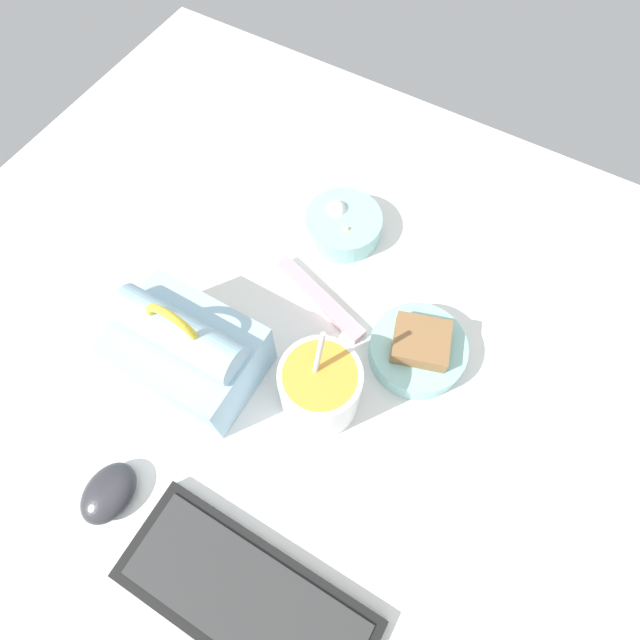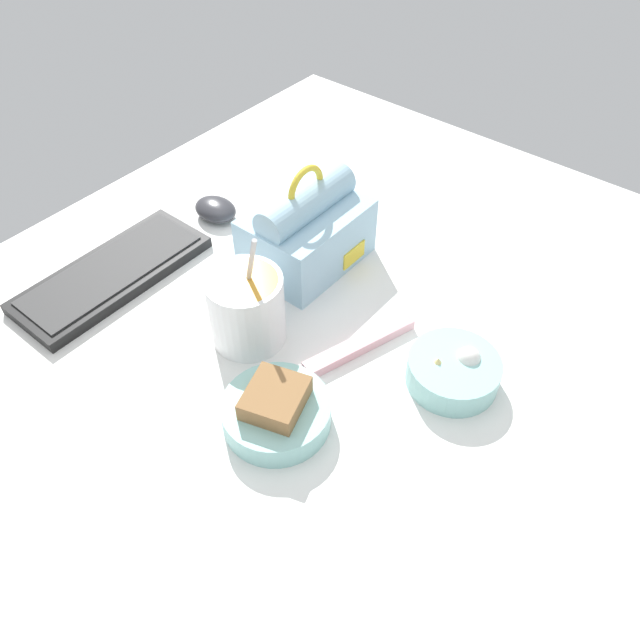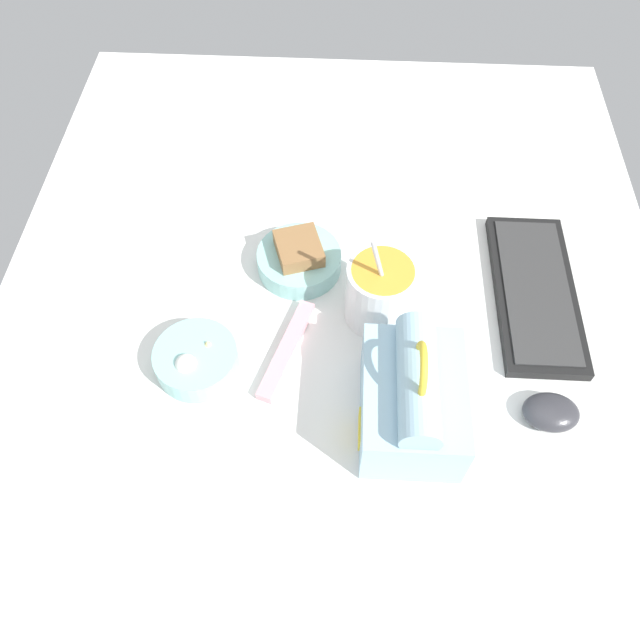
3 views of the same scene
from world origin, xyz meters
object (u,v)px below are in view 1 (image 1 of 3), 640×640
bento_bowl_sandwich (418,349)px  computer_mouse (109,493)px  keyboard (247,598)px  bento_bowl_snacks (343,225)px  lunch_bag (188,349)px  soup_cup (320,388)px  chopstick_case (320,299)px

bento_bowl_sandwich → computer_mouse: bento_bowl_sandwich is taller
keyboard → bento_bowl_snacks: bento_bowl_snacks is taller
keyboard → bento_bowl_sandwich: 38.93cm
lunch_bag → computer_mouse: lunch_bag is taller
lunch_bag → soup_cup: bearing=-166.5°
keyboard → bento_bowl_snacks: (16.07, -52.64, 1.19)cm
bento_bowl_snacks → soup_cup: bearing=112.7°
bento_bowl_sandwich → chopstick_case: 16.90cm
lunch_bag → soup_cup: 18.75cm
keyboard → computer_mouse: computer_mouse is taller
soup_cup → bento_bowl_snacks: (11.34, -27.08, -3.53)cm
bento_bowl_snacks → computer_mouse: (5.74, 51.63, -0.57)cm
chopstick_case → lunch_bag: bearing=61.2°
keyboard → bento_bowl_snacks: bearing=-73.0°
keyboard → lunch_bag: bearing=-42.7°
computer_mouse → chopstick_case: computer_mouse is taller
soup_cup → chopstick_case: bearing=-59.7°
keyboard → chopstick_case: bearing=-71.9°
lunch_bag → chopstick_case: 21.58cm
keyboard → bento_bowl_snacks: 55.05cm
keyboard → bento_bowl_sandwich: bearing=-95.8°
bento_bowl_sandwich → bento_bowl_snacks: bento_bowl_sandwich is taller
bento_bowl_snacks → computer_mouse: 51.95cm
bento_bowl_sandwich → bento_bowl_snacks: bearing=-34.9°
bento_bowl_snacks → chopstick_case: bento_bowl_snacks is taller
keyboard → soup_cup: size_ratio=1.70×
keyboard → bento_bowl_sandwich: (-3.92, -38.71, 1.35)cm
keyboard → bento_bowl_snacks: size_ratio=2.50×
computer_mouse → chopstick_case: size_ratio=0.45×
bento_bowl_sandwich → soup_cup: bearing=56.6°
soup_cup → bento_bowl_sandwich: bearing=-123.4°
lunch_bag → bento_bowl_sandwich: size_ratio=1.35×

